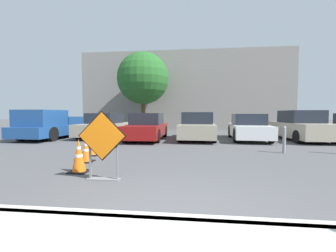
{
  "coord_description": "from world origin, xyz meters",
  "views": [
    {
      "loc": [
        0.21,
        -2.69,
        1.41
      ],
      "look_at": [
        -1.47,
        12.2,
        0.58
      ],
      "focal_mm": 24.0,
      "sensor_mm": 36.0,
      "label": 1
    }
  ],
  "objects_px": {
    "traffic_cone_second": "(86,150)",
    "traffic_cone_fourth": "(100,140)",
    "parked_car_fifth": "(301,127)",
    "road_closed_sign": "(102,142)",
    "traffic_cone_nearest": "(79,156)",
    "parked_car_nearest": "(104,126)",
    "pickup_truck": "(52,126)",
    "parked_car_fourth": "(248,128)",
    "parked_car_second": "(147,127)",
    "parked_car_third": "(197,127)",
    "traffic_cone_fifth": "(101,136)",
    "bollard_nearest": "(284,139)",
    "traffic_cone_third": "(92,145)"
  },
  "relations": [
    {
      "from": "traffic_cone_second",
      "to": "traffic_cone_fourth",
      "type": "relative_size",
      "value": 1.02
    },
    {
      "from": "traffic_cone_second",
      "to": "traffic_cone_fourth",
      "type": "bearing_deg",
      "value": 104.28
    },
    {
      "from": "parked_car_fifth",
      "to": "traffic_cone_second",
      "type": "bearing_deg",
      "value": 33.28
    },
    {
      "from": "road_closed_sign",
      "to": "traffic_cone_nearest",
      "type": "distance_m",
      "value": 1.08
    },
    {
      "from": "parked_car_nearest",
      "to": "parked_car_fifth",
      "type": "height_order",
      "value": "parked_car_fifth"
    },
    {
      "from": "pickup_truck",
      "to": "parked_car_fourth",
      "type": "distance_m",
      "value": 10.96
    },
    {
      "from": "traffic_cone_second",
      "to": "parked_car_second",
      "type": "bearing_deg",
      "value": 84.32
    },
    {
      "from": "parked_car_fourth",
      "to": "traffic_cone_fourth",
      "type": "bearing_deg",
      "value": 33.78
    },
    {
      "from": "traffic_cone_nearest",
      "to": "parked_car_third",
      "type": "distance_m",
      "value": 7.84
    },
    {
      "from": "traffic_cone_second",
      "to": "parked_car_fifth",
      "type": "height_order",
      "value": "parked_car_fifth"
    },
    {
      "from": "traffic_cone_second",
      "to": "parked_car_fifth",
      "type": "xyz_separation_m",
      "value": [
        8.79,
        6.4,
        0.38
      ]
    },
    {
      "from": "pickup_truck",
      "to": "parked_car_nearest",
      "type": "relative_size",
      "value": 1.26
    },
    {
      "from": "parked_car_nearest",
      "to": "parked_car_fourth",
      "type": "relative_size",
      "value": 0.99
    },
    {
      "from": "pickup_truck",
      "to": "parked_car_fifth",
      "type": "relative_size",
      "value": 1.22
    },
    {
      "from": "traffic_cone_fifth",
      "to": "parked_car_nearest",
      "type": "bearing_deg",
      "value": 110.3
    },
    {
      "from": "traffic_cone_fifth",
      "to": "traffic_cone_nearest",
      "type": "bearing_deg",
      "value": -73.34
    },
    {
      "from": "parked_car_fourth",
      "to": "traffic_cone_fifth",
      "type": "bearing_deg",
      "value": 25.7
    },
    {
      "from": "road_closed_sign",
      "to": "traffic_cone_nearest",
      "type": "relative_size",
      "value": 1.83
    },
    {
      "from": "traffic_cone_nearest",
      "to": "pickup_truck",
      "type": "xyz_separation_m",
      "value": [
        -5.27,
        6.85,
        0.33
      ]
    },
    {
      "from": "traffic_cone_fifth",
      "to": "bollard_nearest",
      "type": "xyz_separation_m",
      "value": [
        7.3,
        -1.24,
        0.12
      ]
    },
    {
      "from": "traffic_cone_second",
      "to": "parked_car_third",
      "type": "bearing_deg",
      "value": 61.63
    },
    {
      "from": "road_closed_sign",
      "to": "traffic_cone_fourth",
      "type": "bearing_deg",
      "value": 114.08
    },
    {
      "from": "traffic_cone_fifth",
      "to": "parked_car_fourth",
      "type": "xyz_separation_m",
      "value": [
        7.03,
        2.86,
        0.26
      ]
    },
    {
      "from": "traffic_cone_second",
      "to": "road_closed_sign",
      "type": "bearing_deg",
      "value": -54.1
    },
    {
      "from": "parked_car_fourth",
      "to": "parked_car_fifth",
      "type": "xyz_separation_m",
      "value": [
        2.73,
        0.11,
        0.07
      ]
    },
    {
      "from": "traffic_cone_third",
      "to": "parked_car_fourth",
      "type": "height_order",
      "value": "parked_car_fourth"
    },
    {
      "from": "traffic_cone_fourth",
      "to": "bollard_nearest",
      "type": "bearing_deg",
      "value": -1.82
    },
    {
      "from": "bollard_nearest",
      "to": "road_closed_sign",
      "type": "bearing_deg",
      "value": -143.05
    },
    {
      "from": "parked_car_nearest",
      "to": "parked_car_second",
      "type": "xyz_separation_m",
      "value": [
        2.73,
        -0.7,
        -0.0
      ]
    },
    {
      "from": "traffic_cone_third",
      "to": "parked_car_third",
      "type": "bearing_deg",
      "value": 54.54
    },
    {
      "from": "pickup_truck",
      "to": "traffic_cone_third",
      "type": "bearing_deg",
      "value": 135.98
    },
    {
      "from": "traffic_cone_nearest",
      "to": "traffic_cone_third",
      "type": "relative_size",
      "value": 1.13
    },
    {
      "from": "traffic_cone_third",
      "to": "traffic_cone_fifth",
      "type": "relative_size",
      "value": 0.89
    },
    {
      "from": "parked_car_fifth",
      "to": "parked_car_nearest",
      "type": "bearing_deg",
      "value": -3.73
    },
    {
      "from": "traffic_cone_third",
      "to": "bollard_nearest",
      "type": "height_order",
      "value": "bollard_nearest"
    },
    {
      "from": "traffic_cone_fourth",
      "to": "parked_car_nearest",
      "type": "xyz_separation_m",
      "value": [
        -1.54,
        4.18,
        0.33
      ]
    },
    {
      "from": "pickup_truck",
      "to": "traffic_cone_second",
      "type": "bearing_deg",
      "value": 132.06
    },
    {
      "from": "traffic_cone_third",
      "to": "parked_car_third",
      "type": "xyz_separation_m",
      "value": [
        3.63,
        5.1,
        0.34
      ]
    },
    {
      "from": "traffic_cone_nearest",
      "to": "traffic_cone_fourth",
      "type": "bearing_deg",
      "value": 105.73
    },
    {
      "from": "parked_car_second",
      "to": "pickup_truck",
      "type": "bearing_deg",
      "value": 1.22
    },
    {
      "from": "traffic_cone_nearest",
      "to": "parked_car_fourth",
      "type": "bearing_deg",
      "value": 52.49
    },
    {
      "from": "bollard_nearest",
      "to": "traffic_cone_second",
      "type": "bearing_deg",
      "value": -160.96
    },
    {
      "from": "parked_car_second",
      "to": "bollard_nearest",
      "type": "relative_size",
      "value": 4.83
    },
    {
      "from": "parked_car_fourth",
      "to": "parked_car_fifth",
      "type": "distance_m",
      "value": 2.73
    },
    {
      "from": "traffic_cone_second",
      "to": "pickup_truck",
      "type": "xyz_separation_m",
      "value": [
        -4.89,
        5.74,
        0.38
      ]
    },
    {
      "from": "parked_car_third",
      "to": "traffic_cone_nearest",
      "type": "bearing_deg",
      "value": 69.63
    },
    {
      "from": "road_closed_sign",
      "to": "bollard_nearest",
      "type": "height_order",
      "value": "road_closed_sign"
    },
    {
      "from": "traffic_cone_fifth",
      "to": "parked_car_fifth",
      "type": "height_order",
      "value": "parked_car_fifth"
    },
    {
      "from": "traffic_cone_third",
      "to": "parked_car_second",
      "type": "bearing_deg",
      "value": 79.51
    },
    {
      "from": "parked_car_third",
      "to": "bollard_nearest",
      "type": "bearing_deg",
      "value": 128.83
    }
  ]
}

